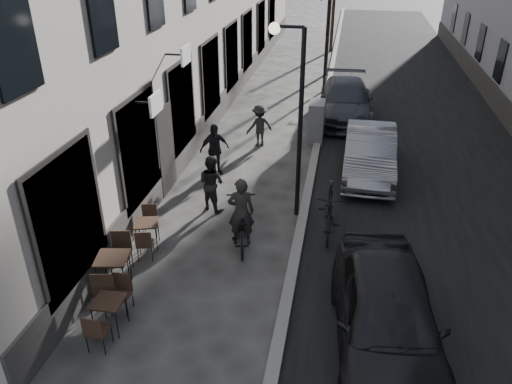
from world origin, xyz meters
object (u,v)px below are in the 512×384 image
(utility_cabinet, at_px, (316,122))
(pedestrian_far, at_px, (214,149))
(bistro_set_a, at_px, (110,312))
(car_near, at_px, (387,316))
(moped, at_px, (329,211))
(bistro_set_c, at_px, (147,232))
(bicycle, at_px, (241,224))
(car_mid, at_px, (370,152))
(pedestrian_mid, at_px, (259,126))
(bistro_set_b, at_px, (114,269))
(streetlamp_far, at_px, (324,23))
(car_far, at_px, (346,101))
(pedestrian_near, at_px, (211,183))
(streetlamp_near, at_px, (294,104))
(sign_board, at_px, (93,272))

(utility_cabinet, xyz_separation_m, pedestrian_far, (-2.96, -3.39, 0.10))
(bistro_set_a, xyz_separation_m, pedestrian_far, (0.23, 7.23, 0.41))
(car_near, height_order, moped, car_near)
(bistro_set_c, relative_size, car_near, 0.31)
(bicycle, height_order, moped, moped)
(moped, bearing_deg, bicycle, -158.60)
(moped, bearing_deg, pedestrian_far, 141.23)
(car_near, height_order, car_mid, car_near)
(bistro_set_a, bearing_deg, pedestrian_mid, 82.42)
(pedestrian_far, relative_size, car_near, 0.36)
(bistro_set_c, height_order, car_near, car_near)
(bistro_set_b, xyz_separation_m, moped, (4.46, 3.13, 0.15))
(bicycle, distance_m, car_near, 4.53)
(streetlamp_far, bearing_deg, car_far, -71.10)
(bistro_set_a, bearing_deg, pedestrian_near, 81.30)
(pedestrian_near, bearing_deg, bistro_set_b, 99.50)
(car_near, xyz_separation_m, car_mid, (-0.16, 7.71, -0.07))
(pedestrian_near, height_order, car_near, pedestrian_near)
(pedestrian_far, xyz_separation_m, car_near, (5.00, -6.82, -0.04))
(pedestrian_far, bearing_deg, utility_cabinet, 10.77)
(car_far, bearing_deg, bistro_set_c, -115.99)
(bistro_set_b, distance_m, moped, 5.45)
(streetlamp_near, bearing_deg, pedestrian_far, 141.67)
(bistro_set_b, height_order, bistro_set_c, bistro_set_b)
(bistro_set_b, height_order, pedestrian_far, pedestrian_far)
(streetlamp_far, height_order, pedestrian_near, streetlamp_far)
(car_near, relative_size, moped, 2.18)
(bistro_set_b, bearing_deg, streetlamp_near, 38.65)
(bistro_set_c, xyz_separation_m, utility_cabinet, (3.55, 7.74, 0.33))
(utility_cabinet, relative_size, pedestrian_near, 0.93)
(bistro_set_b, relative_size, moped, 0.79)
(pedestrian_mid, relative_size, moped, 0.70)
(bistro_set_b, relative_size, bistro_set_c, 1.18)
(streetlamp_near, xyz_separation_m, utility_cabinet, (0.27, 5.52, -2.41))
(streetlamp_near, bearing_deg, bistro_set_c, -145.92)
(sign_board, distance_m, pedestrian_near, 4.23)
(bicycle, height_order, pedestrian_far, pedestrian_far)
(utility_cabinet, distance_m, bicycle, 7.29)
(utility_cabinet, xyz_separation_m, bicycle, (-1.31, -7.17, -0.20))
(streetlamp_far, bearing_deg, moped, -85.18)
(moped, bearing_deg, car_near, -73.73)
(bistro_set_c, height_order, car_far, car_far)
(bistro_set_a, relative_size, bistro_set_b, 0.83)
(bistro_set_c, distance_m, bicycle, 2.32)
(streetlamp_near, height_order, streetlamp_far, same)
(streetlamp_far, height_order, sign_board, streetlamp_far)
(streetlamp_far, bearing_deg, bicycle, -94.34)
(bicycle, bearing_deg, pedestrian_mid, -96.29)
(pedestrian_far, height_order, moped, pedestrian_far)
(bistro_set_a, bearing_deg, car_far, 72.14)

